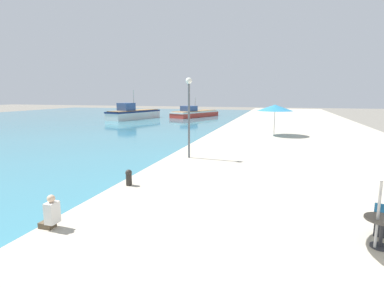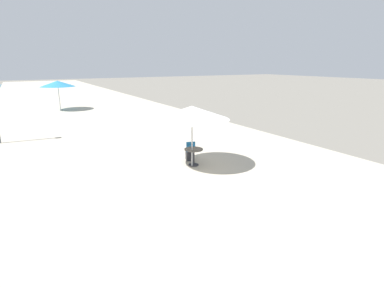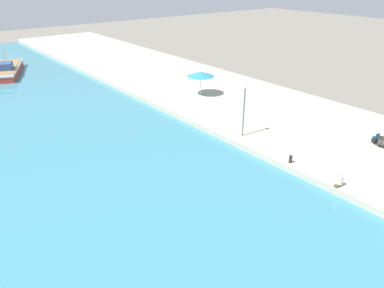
{
  "view_description": "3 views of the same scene",
  "coord_description": "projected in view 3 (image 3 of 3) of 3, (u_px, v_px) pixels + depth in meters",
  "views": [
    {
      "loc": [
        6.29,
        1.38,
        4.19
      ],
      "look_at": [
        1.5,
        17.72,
        1.34
      ],
      "focal_mm": 28.0,
      "sensor_mm": 36.0,
      "label": 1
    },
    {
      "loc": [
        2.51,
        -1.54,
        4.84
      ],
      "look_at": [
        8.61,
        8.97,
        1.54
      ],
      "focal_mm": 28.0,
      "sensor_mm": 36.0,
      "label": 2
    },
    {
      "loc": [
        -20.56,
        -3.16,
        13.71
      ],
      "look_at": [
        -4.0,
        18.0,
        1.14
      ],
      "focal_mm": 35.0,
      "sensor_mm": 36.0,
      "label": 3
    }
  ],
  "objects": [
    {
      "name": "quay_promenade",
      "position": [
        175.0,
        80.0,
        50.28
      ],
      "size": [
        16.0,
        90.0,
        0.54
      ],
      "color": "#BCB29E",
      "rests_on": "ground_plane"
    },
    {
      "name": "fishing_boat_mid",
      "position": [
        6.0,
        69.0,
        53.36
      ],
      "size": [
        7.01,
        11.3,
        3.61
      ],
      "rotation": [
        0.0,
        0.0,
        -0.38
      ],
      "color": "red",
      "rests_on": "water_basin"
    },
    {
      "name": "cafe_umbrella_white",
      "position": [
        201.0,
        74.0,
        42.23
      ],
      "size": [
        3.11,
        3.11,
        2.73
      ],
      "color": "#B7B7B7",
      "rests_on": "quay_promenade"
    },
    {
      "name": "cafe_table",
      "position": [
        383.0,
        140.0,
        30.45
      ],
      "size": [
        0.8,
        0.8,
        0.74
      ],
      "color": "#333338",
      "rests_on": "quay_promenade"
    },
    {
      "name": "cafe_chair_left",
      "position": [
        375.0,
        139.0,
        31.14
      ],
      "size": [
        0.51,
        0.53,
        0.91
      ],
      "rotation": [
        0.0,
        0.0,
        -0.3
      ],
      "color": "#2D2D33",
      "rests_on": "quay_promenade"
    },
    {
      "name": "person_at_quay",
      "position": [
        339.0,
        181.0,
        24.87
      ],
      "size": [
        0.52,
        0.36,
        0.96
      ],
      "color": "brown",
      "rests_on": "quay_promenade"
    },
    {
      "name": "mooring_bollard",
      "position": [
        291.0,
        159.0,
        27.93
      ],
      "size": [
        0.26,
        0.26,
        0.65
      ],
      "color": "#2D2823",
      "rests_on": "quay_promenade"
    },
    {
      "name": "lamppost",
      "position": [
        244.0,
        102.0,
        31.35
      ],
      "size": [
        0.36,
        0.36,
        4.56
      ],
      "color": "#565B60",
      "rests_on": "quay_promenade"
    }
  ]
}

